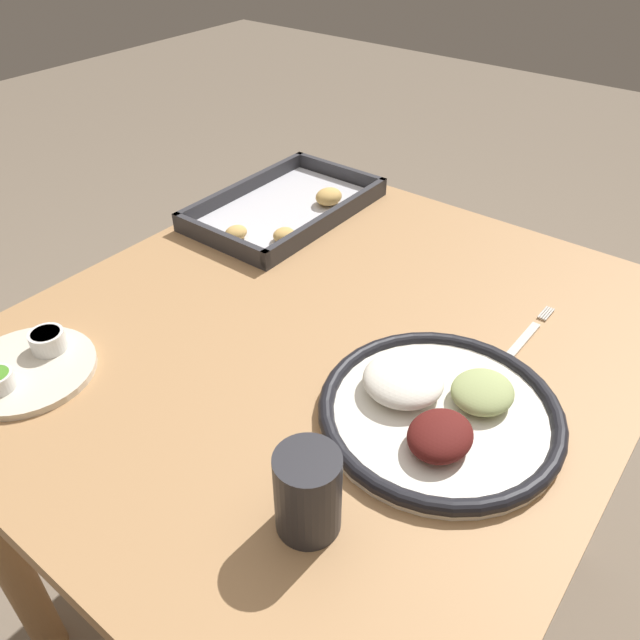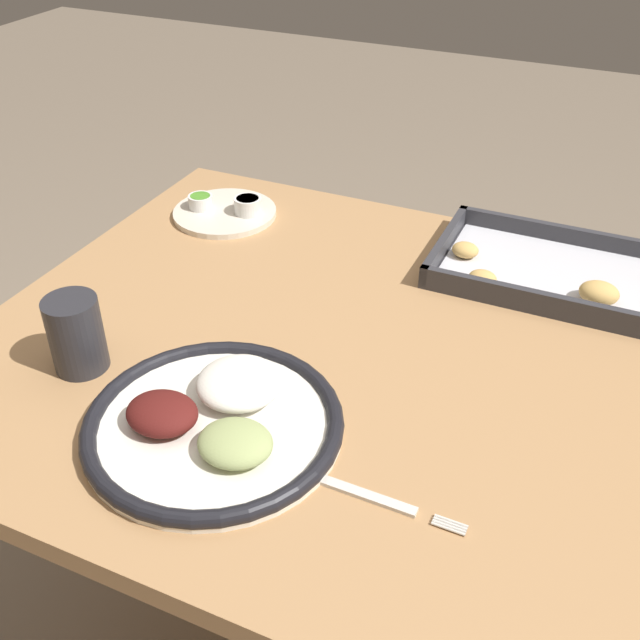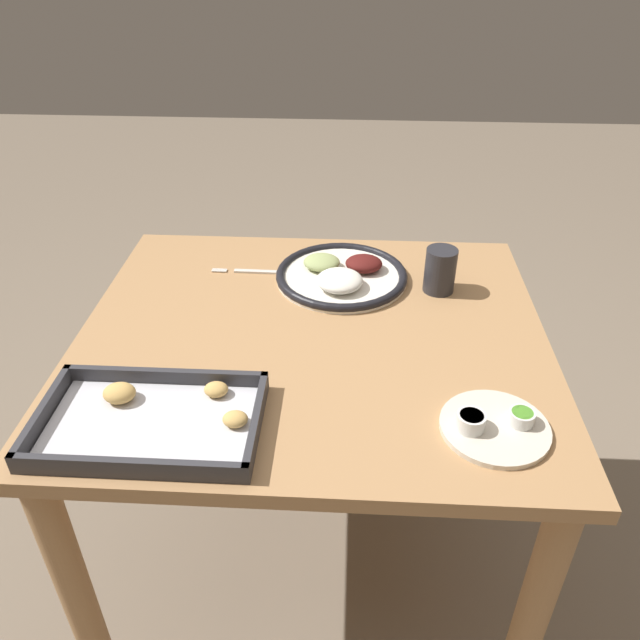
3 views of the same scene
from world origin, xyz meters
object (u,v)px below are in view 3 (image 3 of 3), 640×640
object	(u,v)px
dinner_plate	(342,275)
baking_tray	(152,419)
fork	(259,272)
drinking_cup	(440,270)
saucer_plate	(494,425)

from	to	relation	value
dinner_plate	baking_tray	distance (m)	0.58
fork	drinking_cup	distance (m)	0.42
drinking_cup	baking_tray	bearing A→B (deg)	41.91
baking_tray	fork	bearing A→B (deg)	-101.44
fork	saucer_plate	bearing A→B (deg)	133.43
saucer_plate	dinner_plate	bearing A→B (deg)	-61.17
dinner_plate	drinking_cup	bearing A→B (deg)	171.58
dinner_plate	drinking_cup	size ratio (longest dim) A/B	3.00
dinner_plate	saucer_plate	world-z (taller)	dinner_plate
dinner_plate	saucer_plate	xyz separation A→B (m)	(-0.26, 0.47, -0.00)
fork	dinner_plate	bearing A→B (deg)	174.06
fork	drinking_cup	xyz separation A→B (m)	(-0.41, 0.06, 0.05)
dinner_plate	drinking_cup	xyz separation A→B (m)	(-0.22, 0.03, 0.04)
dinner_plate	saucer_plate	distance (m)	0.54
fork	saucer_plate	world-z (taller)	saucer_plate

